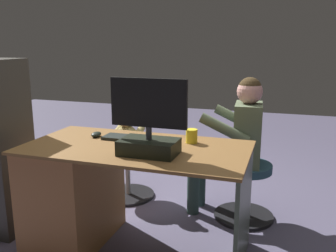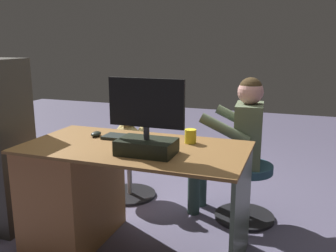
{
  "view_description": "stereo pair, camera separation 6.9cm",
  "coord_description": "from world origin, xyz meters",
  "px_view_note": "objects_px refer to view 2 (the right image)",
  "views": [
    {
      "loc": [
        -0.9,
        2.44,
        1.39
      ],
      "look_at": [
        -0.08,
        -0.05,
        0.78
      ],
      "focal_mm": 39.24,
      "sensor_mm": 36.0,
      "label": 1
    },
    {
      "loc": [
        -0.96,
        2.42,
        1.39
      ],
      "look_at": [
        -0.08,
        -0.05,
        0.78
      ],
      "focal_mm": 39.24,
      "sensor_mm": 36.0,
      "label": 2
    }
  ],
  "objects_px": {
    "desk": "(84,189)",
    "computer_mouse": "(96,134)",
    "visitor_chair": "(246,186)",
    "tv_remote": "(119,147)",
    "office_chair_teddy": "(129,167)",
    "teddy_bear": "(129,131)",
    "person": "(236,137)",
    "keyboard": "(133,138)",
    "cup": "(190,136)",
    "monitor": "(146,131)"
  },
  "relations": [
    {
      "from": "office_chair_teddy",
      "to": "visitor_chair",
      "type": "distance_m",
      "value": 1.06
    },
    {
      "from": "tv_remote",
      "to": "office_chair_teddy",
      "type": "distance_m",
      "value": 1.06
    },
    {
      "from": "person",
      "to": "keyboard",
      "type": "bearing_deg",
      "value": 43.86
    },
    {
      "from": "tv_remote",
      "to": "teddy_bear",
      "type": "relative_size",
      "value": 0.41
    },
    {
      "from": "computer_mouse",
      "to": "cup",
      "type": "xyz_separation_m",
      "value": [
        -0.67,
        -0.06,
        0.03
      ]
    },
    {
      "from": "computer_mouse",
      "to": "visitor_chair",
      "type": "relative_size",
      "value": 0.2
    },
    {
      "from": "desk",
      "to": "office_chair_teddy",
      "type": "bearing_deg",
      "value": -86.97
    },
    {
      "from": "monitor",
      "to": "computer_mouse",
      "type": "distance_m",
      "value": 0.57
    },
    {
      "from": "desk",
      "to": "teddy_bear",
      "type": "bearing_deg",
      "value": -87.02
    },
    {
      "from": "monitor",
      "to": "tv_remote",
      "type": "bearing_deg",
      "value": -14.89
    },
    {
      "from": "teddy_bear",
      "to": "tv_remote",
      "type": "bearing_deg",
      "value": 112.23
    },
    {
      "from": "teddy_bear",
      "to": "person",
      "type": "relative_size",
      "value": 0.32
    },
    {
      "from": "teddy_bear",
      "to": "visitor_chair",
      "type": "distance_m",
      "value": 1.12
    },
    {
      "from": "tv_remote",
      "to": "visitor_chair",
      "type": "height_order",
      "value": "tv_remote"
    },
    {
      "from": "office_chair_teddy",
      "to": "visitor_chair",
      "type": "bearing_deg",
      "value": 175.17
    },
    {
      "from": "desk",
      "to": "visitor_chair",
      "type": "height_order",
      "value": "desk"
    },
    {
      "from": "visitor_chair",
      "to": "person",
      "type": "relative_size",
      "value": 0.42
    },
    {
      "from": "visitor_chair",
      "to": "person",
      "type": "bearing_deg",
      "value": -4.83
    },
    {
      "from": "computer_mouse",
      "to": "person",
      "type": "relative_size",
      "value": 0.08
    },
    {
      "from": "person",
      "to": "desk",
      "type": "bearing_deg",
      "value": 37.98
    },
    {
      "from": "desk",
      "to": "tv_remote",
      "type": "height_order",
      "value": "tv_remote"
    },
    {
      "from": "computer_mouse",
      "to": "visitor_chair",
      "type": "xyz_separation_m",
      "value": [
        -0.98,
        -0.58,
        -0.48
      ]
    },
    {
      "from": "teddy_bear",
      "to": "desk",
      "type": "bearing_deg",
      "value": 92.98
    },
    {
      "from": "cup",
      "to": "tv_remote",
      "type": "xyz_separation_m",
      "value": [
        0.39,
        0.26,
        -0.04
      ]
    },
    {
      "from": "monitor",
      "to": "person",
      "type": "relative_size",
      "value": 0.41
    },
    {
      "from": "desk",
      "to": "office_chair_teddy",
      "type": "height_order",
      "value": "desk"
    },
    {
      "from": "computer_mouse",
      "to": "office_chair_teddy",
      "type": "bearing_deg",
      "value": -83.42
    },
    {
      "from": "computer_mouse",
      "to": "cup",
      "type": "height_order",
      "value": "cup"
    },
    {
      "from": "office_chair_teddy",
      "to": "person",
      "type": "distance_m",
      "value": 1.05
    },
    {
      "from": "teddy_bear",
      "to": "person",
      "type": "height_order",
      "value": "person"
    },
    {
      "from": "cup",
      "to": "visitor_chair",
      "type": "xyz_separation_m",
      "value": [
        -0.31,
        -0.52,
        -0.51
      ]
    },
    {
      "from": "teddy_bear",
      "to": "person",
      "type": "distance_m",
      "value": 0.97
    },
    {
      "from": "monitor",
      "to": "teddy_bear",
      "type": "xyz_separation_m",
      "value": [
        0.57,
        -0.94,
        -0.26
      ]
    },
    {
      "from": "cup",
      "to": "teddy_bear",
      "type": "bearing_deg",
      "value": -39.94
    },
    {
      "from": "visitor_chair",
      "to": "computer_mouse",
      "type": "bearing_deg",
      "value": 30.77
    },
    {
      "from": "cup",
      "to": "desk",
      "type": "bearing_deg",
      "value": 14.87
    },
    {
      "from": "monitor",
      "to": "visitor_chair",
      "type": "distance_m",
      "value": 1.14
    },
    {
      "from": "keyboard",
      "to": "teddy_bear",
      "type": "distance_m",
      "value": 0.78
    },
    {
      "from": "tv_remote",
      "to": "teddy_bear",
      "type": "bearing_deg",
      "value": -94.77
    },
    {
      "from": "cup",
      "to": "office_chair_teddy",
      "type": "relative_size",
      "value": 0.19
    },
    {
      "from": "desk",
      "to": "computer_mouse",
      "type": "height_order",
      "value": "computer_mouse"
    },
    {
      "from": "cup",
      "to": "person",
      "type": "relative_size",
      "value": 0.08
    },
    {
      "from": "monitor",
      "to": "computer_mouse",
      "type": "relative_size",
      "value": 4.82
    },
    {
      "from": "tv_remote",
      "to": "teddy_bear",
      "type": "distance_m",
      "value": 0.97
    },
    {
      "from": "tv_remote",
      "to": "cup",
      "type": "bearing_deg",
      "value": -173.04
    },
    {
      "from": "desk",
      "to": "computer_mouse",
      "type": "bearing_deg",
      "value": -105.26
    },
    {
      "from": "desk",
      "to": "computer_mouse",
      "type": "distance_m",
      "value": 0.39
    },
    {
      "from": "tv_remote",
      "to": "person",
      "type": "xyz_separation_m",
      "value": [
        -0.6,
        -0.79,
        -0.08
      ]
    },
    {
      "from": "tv_remote",
      "to": "visitor_chair",
      "type": "xyz_separation_m",
      "value": [
        -0.7,
        -0.79,
        -0.47
      ]
    },
    {
      "from": "tv_remote",
      "to": "visitor_chair",
      "type": "bearing_deg",
      "value": -158.51
    }
  ]
}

